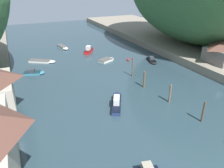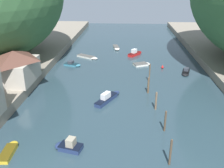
# 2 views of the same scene
# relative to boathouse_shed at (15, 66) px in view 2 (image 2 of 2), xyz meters

# --- Properties ---
(water_surface) EXTENTS (130.00, 130.00, 0.00)m
(water_surface) POSITION_rel_boathouse_shed_xyz_m (18.34, 4.23, -4.25)
(water_surface) COLOR #283D47
(water_surface) RESTS_ON ground
(boathouse_shed) EXTENTS (6.36, 8.16, 5.19)m
(boathouse_shed) POSITION_rel_boathouse_shed_xyz_m (0.00, 0.00, 0.00)
(boathouse_shed) COLOR #B2A899
(boathouse_shed) RESTS_ON left_bank
(boat_white_cruiser) EXTENTS (4.15, 3.26, 0.45)m
(boat_white_cruiser) POSITION_rel_boathouse_shed_xyz_m (21.59, 14.38, -4.03)
(boat_white_cruiser) COLOR silver
(boat_white_cruiser) RESTS_ON water_surface
(boat_far_right_bank) EXTENTS (3.80, 4.59, 1.64)m
(boat_far_right_bank) POSITION_rel_boathouse_shed_xyz_m (20.30, 22.04, -3.75)
(boat_far_right_bank) COLOR red
(boat_far_right_bank) RESTS_ON water_surface
(boat_mid_channel) EXTENTS (3.34, 2.11, 1.48)m
(boat_mid_channel) POSITION_rel_boathouse_shed_xyz_m (11.94, -15.28, -3.81)
(boat_mid_channel) COLOR navy
(boat_mid_channel) RESTS_ON water_surface
(boat_moored_right) EXTENTS (2.33, 4.18, 1.00)m
(boat_moored_right) POSITION_rel_boathouse_shed_xyz_m (29.93, 9.74, -3.95)
(boat_moored_right) COLOR black
(boat_moored_right) RESTS_ON water_surface
(boat_small_dinghy) EXTENTS (3.86, 5.97, 1.51)m
(boat_small_dinghy) POSITION_rel_boathouse_shed_xyz_m (15.45, -3.00, -3.79)
(boat_small_dinghy) COLOR navy
(boat_small_dinghy) RESTS_ON water_surface
(boat_yellow_tender) EXTENTS (2.15, 4.97, 0.59)m
(boat_yellow_tender) POSITION_rel_boathouse_shed_xyz_m (15.35, 27.82, -3.96)
(boat_yellow_tender) COLOR silver
(boat_yellow_tender) RESTS_ON water_surface
(boat_near_quay) EXTENTS (3.94, 2.58, 0.97)m
(boat_near_quay) POSITION_rel_boathouse_shed_xyz_m (6.54, 13.22, -3.96)
(boat_near_quay) COLOR teal
(boat_near_quay) RESTS_ON water_surface
(boat_cabin_cruiser) EXTENTS (5.62, 4.30, 0.43)m
(boat_cabin_cruiser) POSITION_rel_boathouse_shed_xyz_m (9.04, 19.16, -4.04)
(boat_cabin_cruiser) COLOR silver
(boat_cabin_cruiser) RESTS_ON water_surface
(boat_far_upstream) EXTENTS (1.36, 3.77, 0.47)m
(boat_far_upstream) POSITION_rel_boathouse_shed_xyz_m (5.71, -16.24, -4.02)
(boat_far_upstream) COLOR gold
(boat_far_upstream) RESTS_ON water_surface
(mooring_post_nearest) EXTENTS (0.23, 0.23, 3.05)m
(mooring_post_nearest) POSITION_rel_boathouse_shed_xyz_m (22.63, -17.12, -2.72)
(mooring_post_nearest) COLOR #4C3D2D
(mooring_post_nearest) RESTS_ON water_surface
(mooring_post_second) EXTENTS (0.24, 0.24, 2.81)m
(mooring_post_second) POSITION_rel_boathouse_shed_xyz_m (22.95, -11.04, -2.84)
(mooring_post_second) COLOR #4C3D2D
(mooring_post_second) RESTS_ON water_surface
(mooring_post_middle) EXTENTS (0.28, 0.28, 2.76)m
(mooring_post_middle) POSITION_rel_boathouse_shed_xyz_m (22.41, -5.57, -2.87)
(mooring_post_middle) COLOR brown
(mooring_post_middle) RESTS_ON water_surface
(mooring_post_fourth) EXTENTS (0.31, 0.31, 2.76)m
(mooring_post_fourth) POSITION_rel_boathouse_shed_xyz_m (21.75, 0.00, -2.87)
(mooring_post_fourth) COLOR brown
(mooring_post_fourth) RESTS_ON water_surface
(mooring_post_farthest) EXTENTS (0.21, 0.21, 3.49)m
(mooring_post_farthest) POSITION_rel_boathouse_shed_xyz_m (22.30, 4.70, -2.50)
(mooring_post_farthest) COLOR brown
(mooring_post_farthest) RESTS_ON water_surface
(channel_buoy_near) EXTENTS (0.53, 0.53, 0.79)m
(channel_buoy_near) POSITION_rel_boathouse_shed_xyz_m (25.67, 12.40, -3.94)
(channel_buoy_near) COLOR red
(channel_buoy_near) RESTS_ON water_surface
(person_on_quay) EXTENTS (0.27, 0.41, 1.69)m
(person_on_quay) POSITION_rel_boathouse_shed_xyz_m (0.37, -5.95, -1.71)
(person_on_quay) COLOR #282D3D
(person_on_quay) RESTS_ON left_bank
(person_by_boathouse) EXTENTS (0.32, 0.43, 1.69)m
(person_by_boathouse) POSITION_rel_boathouse_shed_xyz_m (1.26, -7.79, -1.71)
(person_by_boathouse) COLOR #282D3D
(person_by_boathouse) RESTS_ON left_bank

